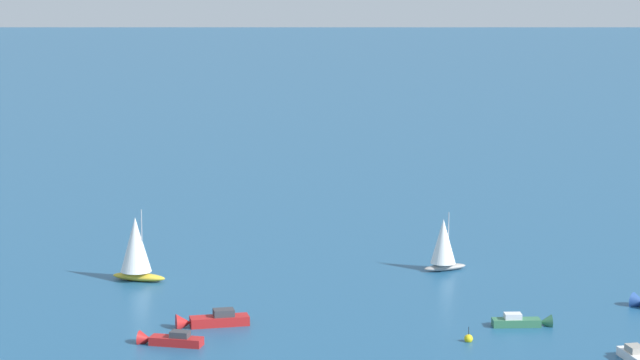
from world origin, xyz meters
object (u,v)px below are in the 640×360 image
object	(u,v)px
motorboat_far_port	(168,340)
marker_buoy	(469,339)
sailboat_inshore	(136,248)
sailboat_ahead	(443,244)
motorboat_outer_ring_b	(524,322)
motorboat_offshore	(209,320)

from	to	relation	value
motorboat_far_port	marker_buoy	bearing A→B (deg)	146.86
sailboat_inshore	marker_buoy	world-z (taller)	sailboat_inshore
sailboat_ahead	marker_buoy	size ratio (longest dim) A/B	4.34
sailboat_ahead	motorboat_outer_ring_b	world-z (taller)	sailboat_ahead
motorboat_outer_ring_b	motorboat_far_port	bearing A→B (deg)	-24.69
motorboat_offshore	sailboat_ahead	size ratio (longest dim) A/B	1.07
motorboat_far_port	marker_buoy	size ratio (longest dim) A/B	3.56
marker_buoy	sailboat_ahead	bearing A→B (deg)	-125.80
sailboat_inshore	motorboat_offshore	xyz separation A→B (m)	(3.76, 27.86, -4.21)
sailboat_ahead	marker_buoy	bearing A→B (deg)	54.20
sailboat_ahead	sailboat_inshore	bearing A→B (deg)	-27.24
motorboat_far_port	sailboat_inshore	bearing A→B (deg)	-110.93
motorboat_offshore	motorboat_outer_ring_b	size ratio (longest dim) A/B	1.28
motorboat_far_port	sailboat_ahead	distance (m)	55.23
motorboat_offshore	marker_buoy	distance (m)	33.86
marker_buoy	sailboat_inshore	bearing A→B (deg)	-70.08
motorboat_far_port	motorboat_offshore	bearing A→B (deg)	-152.86
motorboat_far_port	motorboat_outer_ring_b	size ratio (longest dim) A/B	0.98
motorboat_far_port	marker_buoy	world-z (taller)	marker_buoy
sailboat_inshore	motorboat_far_port	bearing A→B (deg)	69.07
motorboat_offshore	marker_buoy	xyz separation A→B (m)	(-22.90, 24.94, -0.35)
marker_buoy	motorboat_far_port	bearing A→B (deg)	-33.14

